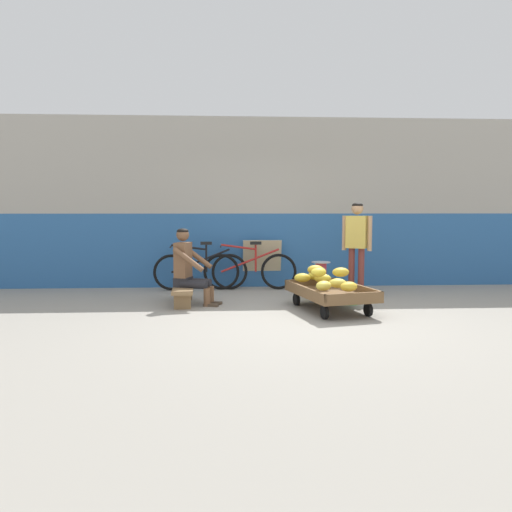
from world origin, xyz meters
TOP-DOWN VIEW (x-y plane):
  - ground_plane at (0.00, 0.00)m, footprint 80.00×80.00m
  - back_wall at (0.00, 2.97)m, footprint 16.00×0.30m
  - banana_cart at (0.52, 0.52)m, footprint 1.15×1.59m
  - banana_pile at (0.43, 0.51)m, footprint 0.74×1.41m
  - low_bench at (-1.58, 1.14)m, footprint 0.35×1.11m
  - vendor_seated at (-1.50, 1.11)m, footprint 0.73×0.59m
  - plastic_crate at (0.56, 1.49)m, footprint 0.36×0.28m
  - weighing_scale at (0.56, 1.49)m, footprint 0.30×0.30m
  - bicycle_near_left at (-1.40, 2.48)m, footprint 1.66×0.48m
  - bicycle_far_left at (-0.52, 2.49)m, footprint 1.66×0.48m
  - sign_board at (-0.29, 2.79)m, footprint 0.70×0.27m
  - customer_adult at (1.16, 1.60)m, footprint 0.43×0.34m
  - shopping_bag at (0.91, 0.95)m, footprint 0.18×0.12m

SIDE VIEW (x-z plane):
  - ground_plane at x=0.00m, z-range 0.00..0.00m
  - shopping_bag at x=0.91m, z-range 0.00..0.24m
  - plastic_crate at x=0.56m, z-range 0.00..0.30m
  - low_bench at x=-1.58m, z-range 0.06..0.33m
  - banana_cart at x=0.52m, z-range 0.06..0.42m
  - bicycle_near_left at x=-1.40m, z-range -0.08..0.78m
  - bicycle_far_left at x=-0.52m, z-range -0.08..0.78m
  - sign_board at x=-0.29m, z-range 0.00..0.87m
  - weighing_scale at x=0.56m, z-range 0.31..0.60m
  - banana_pile at x=0.43m, z-range 0.34..0.60m
  - vendor_seated at x=-1.50m, z-range 0.00..1.14m
  - customer_adult at x=1.16m, z-range 0.19..1.72m
  - back_wall at x=0.00m, z-range 0.00..3.09m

